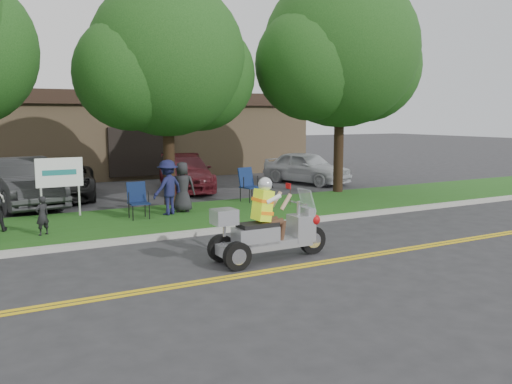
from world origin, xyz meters
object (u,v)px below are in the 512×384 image
lawn_chair_a (138,198)px  parked_car_mid (63,180)px  parked_car_right (186,173)px  parked_car_far_right (306,167)px  parked_car_left (22,183)px  lawn_chair_b (248,182)px  trike_scooter (267,232)px

lawn_chair_a → parked_car_mid: 5.50m
parked_car_right → parked_car_far_right: size_ratio=1.14×
parked_car_left → parked_car_far_right: bearing=-3.0°
lawn_chair_a → parked_car_left: bearing=122.3°
parked_car_left → parked_car_right: (6.08, 1.34, -0.11)m
parked_car_right → lawn_chair_b: bearing=-68.6°
lawn_chair_a → parked_car_left: (-2.48, 4.15, 0.12)m
parked_car_mid → parked_car_right: parked_car_right is taller
trike_scooter → lawn_chair_b: 7.05m
parked_car_right → parked_car_far_right: 5.37m
lawn_chair_a → parked_car_mid: parked_car_mid is taller
lawn_chair_b → parked_car_right: bearing=83.3°
parked_car_left → parked_car_right: size_ratio=1.03×
parked_car_mid → parked_car_far_right: 10.01m
lawn_chair_a → parked_car_far_right: size_ratio=0.24×
parked_car_far_right → trike_scooter: bearing=-143.9°
parked_car_far_right → lawn_chair_b: bearing=-158.4°
trike_scooter → parked_car_left: trike_scooter is taller
parked_car_left → parked_car_mid: parked_car_left is taller
lawn_chair_b → parked_car_mid: size_ratio=0.24×
parked_car_far_right → parked_car_mid: bearing=161.2°
lawn_chair_a → parked_car_left: parked_car_left is taller
lawn_chair_a → parked_car_far_right: 10.20m
parked_car_far_right → lawn_chair_a: bearing=-167.2°
parked_car_right → parked_car_mid: bearing=-163.6°
lawn_chair_a → parked_car_right: (3.60, 5.49, 0.01)m
lawn_chair_a → parked_car_left: size_ratio=0.21×
parked_car_mid → parked_car_far_right: parked_car_far_right is taller
lawn_chair_a → lawn_chair_b: (4.07, 1.17, 0.06)m
trike_scooter → parked_car_far_right: size_ratio=0.64×
lawn_chair_a → lawn_chair_b: bearing=17.5°
trike_scooter → parked_car_far_right: bearing=52.1°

